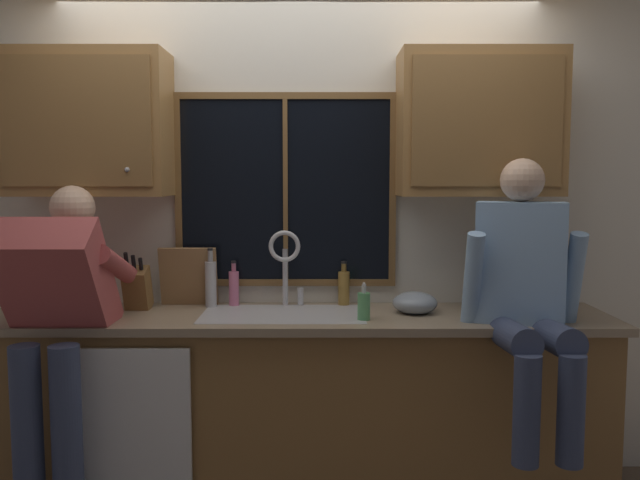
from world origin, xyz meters
The scene contains 23 objects.
back_wall centered at (0.00, 0.06, 1.27)m, with size 5.42×0.12×2.55m, color silver.
window_glass centered at (-0.07, -0.01, 1.52)m, with size 1.10×0.02×0.95m, color black.
window_frame_top centered at (-0.07, -0.02, 2.02)m, with size 1.17×0.02×0.04m, color brown.
window_frame_bottom centered at (-0.07, -0.02, 1.03)m, with size 1.17×0.02×0.04m, color brown.
window_frame_left centered at (-0.64, -0.02, 1.52)m, with size 0.04×0.02×0.95m, color brown.
window_frame_right centered at (0.50, -0.02, 1.52)m, with size 0.04×0.02×0.95m, color brown.
window_mullion_center centered at (-0.07, -0.02, 1.52)m, with size 0.02×0.02×0.95m, color brown.
lower_cabinet_run centered at (0.00, -0.29, 0.44)m, with size 3.02×0.58×0.88m, color olive.
countertop centered at (0.00, -0.31, 0.90)m, with size 3.08×0.62×0.04m, color gray.
dishwasher_front centered at (-0.77, -0.61, 0.46)m, with size 0.60×0.02×0.74m, color white.
upper_cabinet_left centered at (-1.05, -0.17, 1.86)m, with size 0.80×0.36×0.72m.
upper_cabinet_right centered at (0.91, -0.17, 1.86)m, with size 0.80×0.36×0.72m.
sink centered at (-0.07, -0.30, 0.82)m, with size 0.80×0.46×0.21m.
faucet centered at (-0.06, -0.12, 1.17)m, with size 0.18×0.09×0.40m.
person_standing centered at (-1.06, -0.61, 0.96)m, with size 0.53×0.69×1.55m.
person_sitting_on_counter centered at (1.04, -0.57, 1.10)m, with size 0.54×0.65×1.26m.
knife_block centered at (-0.82, -0.19, 1.03)m, with size 0.12×0.18×0.32m.
cutting_board centered at (-0.58, -0.08, 1.07)m, with size 0.30×0.02×0.31m, color #997047.
mixing_bowl centered at (0.59, -0.27, 0.97)m, with size 0.22×0.22×0.11m, color #8C99A8.
soap_dispenser centered at (0.32, -0.43, 0.99)m, with size 0.06×0.07×0.18m.
bottle_green_glass centered at (0.24, -0.07, 1.02)m, with size 0.06×0.06×0.23m.
bottle_tall_clear centered at (-0.34, -0.08, 1.02)m, with size 0.05×0.05×0.24m.
bottle_amber_small centered at (-0.46, -0.12, 1.05)m, with size 0.06×0.06×0.31m.
Camera 1 is at (0.11, -3.49, 1.59)m, focal length 36.84 mm.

